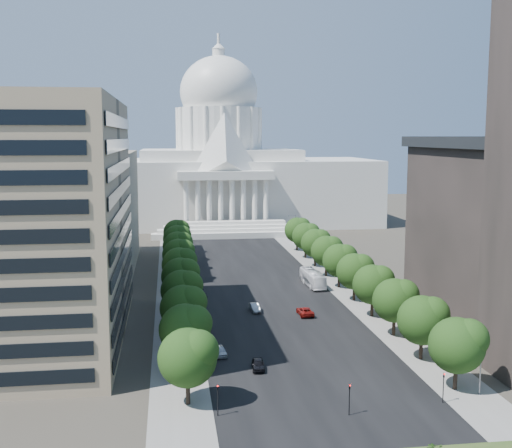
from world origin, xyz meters
name	(u,v)px	position (x,y,z in m)	size (l,w,h in m)	color
ground	(351,439)	(0.00, 0.00, 0.00)	(600.00, 600.00, 0.00)	#38332B
road_asphalt	(250,273)	(0.00, 90.00, 0.00)	(30.00, 260.00, 0.01)	black
sidewalk_left	(174,275)	(-19.00, 90.00, 0.00)	(8.00, 260.00, 0.02)	gray
sidewalk_right	(324,271)	(19.00, 90.00, 0.00)	(8.00, 260.00, 0.02)	gray
capitol	(220,172)	(0.00, 184.89, 20.01)	(120.00, 56.00, 73.00)	white
office_block_left_far	(57,212)	(-48.00, 100.00, 15.00)	(38.00, 52.00, 30.00)	gray
tree_l_a	(190,356)	(-17.66, 11.81, 6.45)	(7.79, 7.60, 9.97)	#33261C
tree_l_b	(187,328)	(-17.66, 23.81, 6.45)	(7.79, 7.60, 9.97)	#33261C
tree_l_c	(185,307)	(-17.66, 35.81, 6.45)	(7.79, 7.60, 9.97)	#33261C
tree_l_d	(183,289)	(-17.66, 47.81, 6.45)	(7.79, 7.60, 9.97)	#33261C
tree_l_e	(182,275)	(-17.66, 59.81, 6.45)	(7.79, 7.60, 9.97)	#33261C
tree_l_f	(181,264)	(-17.66, 71.81, 6.45)	(7.79, 7.60, 9.97)	#33261C
tree_l_g	(180,254)	(-17.66, 83.81, 6.45)	(7.79, 7.60, 9.97)	#33261C
tree_l_h	(179,245)	(-17.66, 95.81, 6.45)	(7.79, 7.60, 9.97)	#33261C
tree_l_i	(178,238)	(-17.66, 107.81, 6.45)	(7.79, 7.60, 9.97)	#33261C
tree_l_j	(177,232)	(-17.66, 119.81, 6.45)	(7.79, 7.60, 9.97)	#33261C
tree_r_a	(460,344)	(18.34, 11.81, 6.45)	(7.79, 7.60, 9.97)	#33261C
tree_r_b	(425,319)	(18.34, 23.81, 6.45)	(7.79, 7.60, 9.97)	#33261C
tree_r_c	(397,299)	(18.34, 35.81, 6.45)	(7.79, 7.60, 9.97)	#33261C
tree_r_d	(375,283)	(18.34, 47.81, 6.45)	(7.79, 7.60, 9.97)	#33261C
tree_r_e	(356,270)	(18.34, 59.81, 6.45)	(7.79, 7.60, 9.97)	#33261C
tree_r_f	(341,259)	(18.34, 71.81, 6.45)	(7.79, 7.60, 9.97)	#33261C
tree_r_g	(328,250)	(18.34, 83.81, 6.45)	(7.79, 7.60, 9.97)	#33261C
tree_r_h	(317,242)	(18.34, 95.81, 6.45)	(7.79, 7.60, 9.97)	#33261C
tree_r_i	(307,235)	(18.34, 107.81, 6.45)	(7.79, 7.60, 9.97)	#33261C
tree_r_j	(298,229)	(18.34, 119.81, 6.45)	(7.79, 7.60, 9.97)	#33261C
traffic_signal_left	(218,392)	(-14.50, 7.99, 3.09)	(0.18, 0.49, 4.30)	black
traffic_signal_right	(444,380)	(14.50, 7.99, 3.09)	(0.18, 0.49, 4.30)	black
traffic_signal_median	(350,391)	(1.50, 5.99, 3.09)	(0.18, 0.49, 4.30)	black
streetlight_a	(477,352)	(19.90, 10.00, 5.82)	(2.61, 0.44, 9.00)	gray
streetlight_b	(407,304)	(19.90, 35.00, 5.82)	(2.61, 0.44, 9.00)	gray
streetlight_c	(363,273)	(19.90, 60.00, 5.82)	(2.61, 0.44, 9.00)	gray
streetlight_d	(333,252)	(19.90, 85.00, 5.82)	(2.61, 0.44, 9.00)	gray
streetlight_e	(311,236)	(19.90, 110.00, 5.82)	(2.61, 0.44, 9.00)	gray
streetlight_f	(294,224)	(19.90, 135.00, 5.82)	(2.61, 0.44, 9.00)	gray
car_dark_a	(258,365)	(-7.43, 22.91, 0.76)	(1.79, 4.45, 1.52)	black
car_silver	(255,308)	(-3.66, 54.29, 0.77)	(1.64, 4.69, 1.55)	#9A9DA1
car_red	(305,311)	(5.48, 50.23, 0.78)	(2.59, 5.61, 1.56)	maroon
car_dark_b	(201,295)	(-13.50, 66.12, 0.69)	(1.94, 4.78, 1.39)	black
car_parked	(220,351)	(-12.50, 29.75, 0.76)	(1.80, 4.46, 1.52)	#ABAEB3
city_bus	(313,278)	(12.35, 73.94, 1.78)	(3.00, 12.80, 3.57)	white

